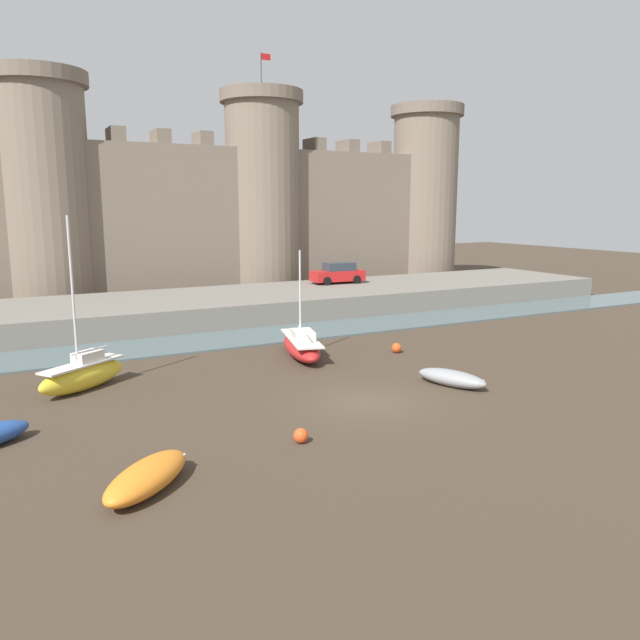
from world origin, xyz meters
name	(u,v)px	position (x,y,z in m)	size (l,w,h in m)	color
ground_plane	(368,402)	(0.00, 0.00, 0.00)	(160.00, 160.00, 0.00)	#423528
water_channel	(245,338)	(0.00, 13.25, 0.05)	(80.00, 4.50, 0.10)	slate
quay_road	(206,307)	(0.00, 20.50, 0.76)	(63.45, 10.00, 1.53)	slate
castle	(163,204)	(0.00, 30.75, 7.62)	(58.42, 6.97, 19.91)	#7A6B5B
rowboat_midflat_right	(452,378)	(4.26, 0.19, 0.36)	(2.04, 3.31, 0.69)	gray
sailboat_near_channel_right	(83,374)	(-9.53, 6.84, 0.68)	(4.09, 3.32, 7.13)	yellow
rowboat_midflat_centre	(147,476)	(-9.29, -3.72, 0.40)	(3.32, 3.32, 0.77)	orange
sailboat_foreground_right	(302,346)	(0.93, 7.78, 0.59)	(2.90, 5.72, 5.33)	red
mooring_buoy_off_centre	(397,348)	(5.67, 6.28, 0.26)	(0.51, 0.51, 0.51)	#E04C1E
mooring_buoy_near_shore	(301,436)	(-4.18, -2.59, 0.24)	(0.49, 0.49, 0.49)	#E04C1E
car_quay_centre_east	(338,273)	(11.33, 22.53, 2.31)	(4.21, 2.09, 1.62)	red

